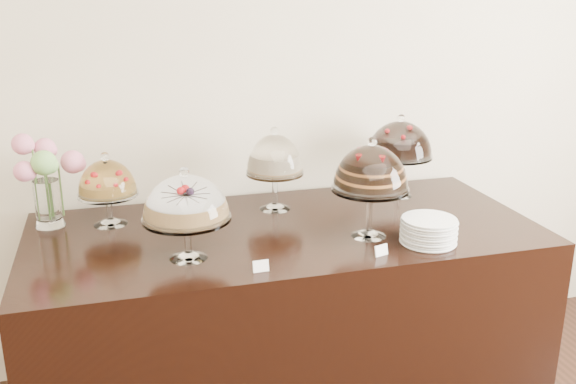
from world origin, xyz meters
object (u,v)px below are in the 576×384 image
object	(u,v)px
flower_vase	(46,175)
plate_stack	(429,231)
cake_stand_choco_layer	(371,171)
cake_stand_fruit_tart	(107,182)
cake_stand_sugar_sponge	(186,202)
cake_stand_cheesecake	(275,158)
cake_stand_dark_choco	(400,143)
display_counter	(285,319)

from	to	relation	value
flower_vase	plate_stack	bearing A→B (deg)	-22.49
cake_stand_choco_layer	plate_stack	size ratio (longest dim) A/B	1.89
cake_stand_fruit_tart	cake_stand_sugar_sponge	bearing A→B (deg)	-58.29
cake_stand_cheesecake	cake_stand_fruit_tart	xyz separation A→B (m)	(-0.75, -0.00, -0.05)
cake_stand_choco_layer	flower_vase	size ratio (longest dim) A/B	1.04
cake_stand_dark_choco	cake_stand_fruit_tart	distance (m)	1.40
flower_vase	cake_stand_fruit_tart	bearing A→B (deg)	-10.45
cake_stand_dark_choco	cake_stand_cheesecake	bearing A→B (deg)	-177.42
cake_stand_sugar_sponge	flower_vase	world-z (taller)	flower_vase
cake_stand_sugar_sponge	cake_stand_dark_choco	xyz separation A→B (m)	(1.11, 0.49, 0.04)
display_counter	cake_stand_cheesecake	bearing A→B (deg)	85.22
cake_stand_sugar_sponge	cake_stand_cheesecake	world-z (taller)	cake_stand_cheesecake
cake_stand_choco_layer	cake_stand_dark_choco	size ratio (longest dim) A/B	1.04
display_counter	cake_stand_sugar_sponge	distance (m)	0.84
cake_stand_choco_layer	cake_stand_dark_choco	xyz separation A→B (m)	(0.35, 0.47, -0.01)
cake_stand_sugar_sponge	cake_stand_cheesecake	bearing A→B (deg)	44.87
cake_stand_fruit_tart	plate_stack	xyz separation A→B (m)	(1.26, -0.58, -0.14)
cake_stand_dark_choco	flower_vase	distance (m)	1.65
cake_stand_choco_layer	flower_vase	bearing A→B (deg)	159.59
display_counter	cake_stand_sugar_sponge	bearing A→B (deg)	-154.79
plate_stack	cake_stand_choco_layer	bearing A→B (deg)	145.84
cake_stand_sugar_sponge	flower_vase	size ratio (longest dim) A/B	0.89
cake_stand_dark_choco	plate_stack	world-z (taller)	cake_stand_dark_choco
cake_stand_cheesecake	cake_stand_dark_choco	bearing A→B (deg)	2.58
cake_stand_sugar_sponge	cake_stand_choco_layer	world-z (taller)	cake_stand_choco_layer
cake_stand_fruit_tart	cake_stand_cheesecake	bearing A→B (deg)	0.17
cake_stand_sugar_sponge	plate_stack	xyz separation A→B (m)	(0.97, -0.11, -0.18)
cake_stand_fruit_tart	flower_vase	xyz separation A→B (m)	(-0.25, 0.05, 0.04)
cake_stand_dark_choco	display_counter	bearing A→B (deg)	-156.84
cake_stand_fruit_tart	flower_vase	world-z (taller)	flower_vase
cake_stand_choco_layer	cake_stand_fruit_tart	size ratio (longest dim) A/B	1.30
flower_vase	display_counter	bearing A→B (deg)	-16.94
display_counter	cake_stand_cheesecake	xyz separation A→B (m)	(0.02, 0.26, 0.70)
cake_stand_sugar_sponge	cake_stand_cheesecake	distance (m)	0.66
cake_stand_choco_layer	plate_stack	world-z (taller)	cake_stand_choco_layer
cake_stand_fruit_tart	plate_stack	distance (m)	1.39
flower_vase	plate_stack	size ratio (longest dim) A/B	1.82
cake_stand_sugar_sponge	cake_stand_choco_layer	distance (m)	0.76
display_counter	cake_stand_dark_choco	xyz separation A→B (m)	(0.67, 0.28, 0.72)
cake_stand_sugar_sponge	cake_stand_fruit_tart	bearing A→B (deg)	121.71
display_counter	cake_stand_dark_choco	distance (m)	1.02
cake_stand_choco_layer	flower_vase	distance (m)	1.39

